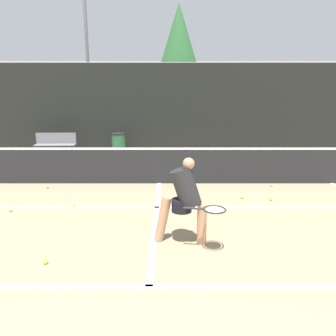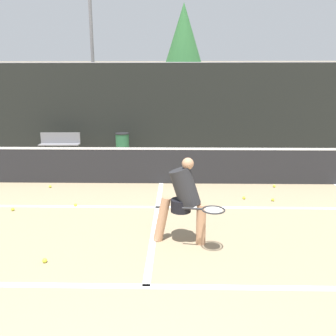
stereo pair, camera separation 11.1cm
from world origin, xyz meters
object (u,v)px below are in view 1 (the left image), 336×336
at_px(courtside_bench, 56,144).
at_px(parked_car, 256,127).
at_px(trash_bin, 119,144).
at_px(player_practicing, 185,198).

xyz_separation_m(courtside_bench, parked_car, (8.63, 4.98, 0.10)).
relative_size(courtside_bench, trash_bin, 1.74).
height_order(player_practicing, trash_bin, player_practicing).
height_order(courtside_bench, trash_bin, courtside_bench).
height_order(courtside_bench, parked_car, parked_car).
bearing_deg(parked_car, trash_bin, -142.77).
xyz_separation_m(trash_bin, parked_car, (6.34, 4.82, 0.14)).
bearing_deg(player_practicing, courtside_bench, 130.32).
xyz_separation_m(player_practicing, trash_bin, (-2.09, 7.22, -0.31)).
distance_m(courtside_bench, trash_bin, 2.29).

